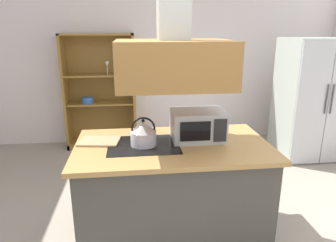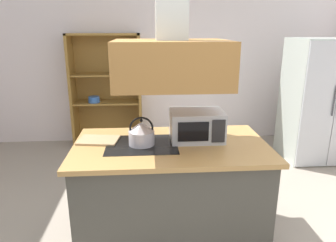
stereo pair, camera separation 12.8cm
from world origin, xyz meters
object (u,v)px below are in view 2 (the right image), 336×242
object	(u,v)px
kettle	(142,133)
cutting_board	(98,140)
refrigerator	(320,101)
microwave	(197,125)
dish_cabinet	(107,97)

from	to	relation	value
kettle	cutting_board	xyz separation A→B (m)	(-0.38, 0.11, -0.09)
refrigerator	cutting_board	xyz separation A→B (m)	(-2.90, -1.54, 0.05)
refrigerator	kettle	xyz separation A→B (m)	(-2.52, -1.65, 0.14)
kettle	microwave	distance (m)	0.50
refrigerator	microwave	distance (m)	2.56
microwave	dish_cabinet	bearing A→B (deg)	114.34
dish_cabinet	cutting_board	size ratio (longest dim) A/B	5.23
refrigerator	cutting_board	distance (m)	3.28
kettle	microwave	size ratio (longest dim) A/B	0.53
microwave	refrigerator	bearing A→B (deg)	37.44
refrigerator	microwave	size ratio (longest dim) A/B	3.75
refrigerator	microwave	bearing A→B (deg)	-142.56
dish_cabinet	cutting_board	world-z (taller)	dish_cabinet
dish_cabinet	microwave	bearing A→B (deg)	-65.66
dish_cabinet	cutting_board	bearing A→B (deg)	-85.05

